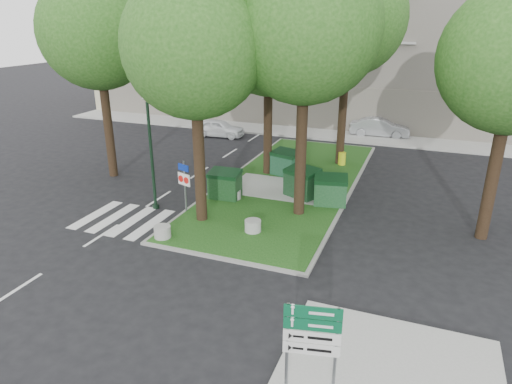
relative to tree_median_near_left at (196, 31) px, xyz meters
The scene contains 25 objects.
ground 7.88m from the tree_median_near_left, 61.12° to the right, with size 120.00×120.00×0.00m, color black.
median_island 9.27m from the tree_median_near_left, 70.64° to the left, with size 6.00×16.00×0.12m, color #184413.
median_kerb 9.28m from the tree_median_near_left, 70.64° to the left, with size 6.30×16.30×0.10m, color gray.
sidewalk_corner 12.33m from the tree_median_near_left, 37.45° to the right, with size 5.00×4.00×0.12m, color #999993.
building_sidewalk 17.57m from the tree_median_near_left, 84.94° to the left, with size 42.00×3.00×0.12m, color #999993.
zebra_crossing 7.75m from the tree_median_near_left, 155.64° to the right, with size 5.00×3.00×0.01m, color silver.
apartment_building 23.49m from the tree_median_near_left, 86.55° to the left, with size 41.00×12.00×16.00m, color beige.
tree_median_near_left is the anchor object (origin of this frame).
tree_median_near_right 4.09m from the tree_median_near_left, 29.74° to the left, with size 5.60×5.60×11.46m.
tree_median_mid 6.53m from the tree_median_near_left, 85.60° to the left, with size 4.80×4.80×9.99m.
tree_median_far 10.24m from the tree_median_near_left, 68.72° to the left, with size 5.80×5.80×11.93m.
tree_street_left 7.83m from the tree_median_near_left, 153.43° to the left, with size 5.40×5.40×11.00m.
dumpster_a 7.01m from the tree_median_near_left, 94.65° to the left, with size 1.45×1.05×1.30m.
dumpster_b 9.33m from the tree_median_near_left, 77.79° to the left, with size 1.64×1.36×1.32m.
dumpster_c 8.15m from the tree_median_near_left, 51.94° to the left, with size 1.77×1.55×1.37m.
dumpster_d 8.60m from the tree_median_near_left, 37.45° to the left, with size 1.59×1.26×1.32m.
bollard_left 7.31m from the tree_median_near_left, 108.49° to the right, with size 0.62×0.62×0.44m, color #9D9D98.
bollard_right 7.34m from the tree_median_near_left, ahead, with size 0.63×0.63×0.45m, color #9C9C97.
bollard_mid 7.42m from the tree_median_near_left, 83.42° to the left, with size 0.55×0.55×0.39m, color gray.
litter_bin 12.09m from the tree_median_near_left, 67.62° to the left, with size 0.40×0.40×0.70m, color #CBD419.
street_lamp 4.89m from the tree_median_near_left, behind, with size 0.41×0.41×5.09m.
traffic_sign_pole 5.94m from the tree_median_near_left, 157.94° to the left, with size 0.67×0.27×2.32m.
directional_sign 11.38m from the tree_median_near_left, 49.90° to the right, with size 1.16×0.29×2.35m.
car_white 15.58m from the tree_median_near_left, 113.02° to the left, with size 1.43×3.56×1.21m, color white.
car_silver 18.85m from the tree_median_near_left, 73.83° to the left, with size 1.39×4.00×1.32m, color #93959A.
Camera 1 is at (6.61, -12.48, 7.80)m, focal length 32.00 mm.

